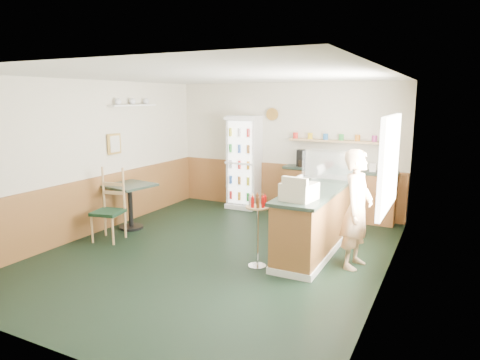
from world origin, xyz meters
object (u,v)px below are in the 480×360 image
Objects in this scene: cash_register at (299,191)px; shopkeeper at (357,209)px; condiment_stand at (257,220)px; drinks_fridge at (244,162)px; cafe_chair at (112,202)px; cafe_table at (130,198)px; display_case at (331,166)px.

shopkeeper is at bearing 42.05° from cash_register.
condiment_stand is at bearing -154.02° from cash_register.
condiment_stand is (-1.25, -0.64, -0.15)m from shopkeeper.
drinks_fridge is 1.64× the size of cafe_chair.
shopkeeper is at bearing 0.30° from cafe_table.
drinks_fridge reaches higher than condiment_stand.
drinks_fridge is 2.66m from cafe_table.
drinks_fridge is at bearing 63.23° from cafe_table.
cafe_chair is at bearing -168.95° from cash_register.
display_case reaches higher than condiment_stand.
cash_register is 0.42× the size of condiment_stand.
cafe_table is at bearing 89.56° from cafe_chair.
drinks_fridge is at bearing 58.52° from cafe_chair.
cash_register is 0.35× the size of cafe_chair.
cash_register is 3.47m from cafe_table.
condiment_stand is 1.20× the size of cafe_table.
display_case is 2.01× the size of cash_register.
cash_register is at bearing 131.29° from shopkeeper.
condiment_stand is at bearing -60.51° from drinks_fridge.
display_case is at bearing 38.98° from shopkeeper.
cafe_chair is at bearing -109.93° from drinks_fridge.
condiment_stand is (1.67, -2.96, -0.31)m from drinks_fridge.
cafe_table is at bearing 97.96° from shopkeeper.
cafe_table is at bearing -179.01° from cash_register.
drinks_fridge reaches higher than cash_register.
cafe_chair is (-3.28, -1.77, -0.62)m from display_case.
shopkeeper is at bearing 27.13° from condiment_stand.
cafe_table is (-3.40, 0.44, -0.54)m from cash_register.
shopkeeper is 4.11m from cafe_table.
cash_register is at bearing -51.46° from drinks_fridge.
condiment_stand is at bearing -12.02° from cafe_chair.
display_case is at bearing -27.80° from drinks_fridge.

